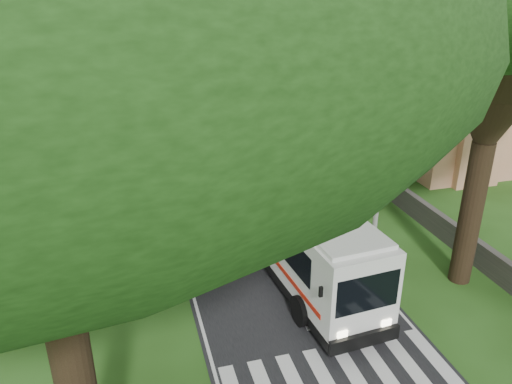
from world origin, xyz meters
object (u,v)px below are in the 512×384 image
object	(u,v)px
pole_far	(214,51)
distant_car_a	(161,107)
church	(427,75)
pole_near	(381,162)
pole_mid	(261,82)
coach_bus	(287,220)
distant_car_b	(161,81)
distant_car_c	(183,69)
pedestrian	(122,219)

from	to	relation	value
pole_far	distant_car_a	bearing A→B (deg)	-122.11
church	pole_far	world-z (taller)	church
church	pole_near	world-z (taller)	church
pole_mid	pole_far	xyz separation A→B (m)	(0.00, 20.00, 0.00)
pole_far	coach_bus	distance (m)	40.84
pole_far	distant_car_b	bearing A→B (deg)	165.29
pole_far	distant_car_a	size ratio (longest dim) A/B	1.80
pole_mid	distant_car_b	bearing A→B (deg)	106.23
distant_car_c	pedestrian	xyz separation A→B (m)	(-9.39, -45.62, 0.30)
pole_far	distant_car_c	size ratio (longest dim) A/B	1.89
distant_car_a	pedestrian	xyz separation A→B (m)	(-4.32, -24.01, 0.16)
distant_car_a	distant_car_b	xyz separation A→B (m)	(1.27, 13.72, -0.08)
pole_far	distant_car_a	xyz separation A→B (m)	(-7.57, -12.07, -3.39)
pole_near	coach_bus	distance (m)	5.18
pole_mid	distant_car_a	world-z (taller)	pole_mid
church	distant_car_c	xyz separation A→B (m)	(-14.86, 34.00, -4.27)
distant_car_c	pole_far	bearing A→B (deg)	84.75
pole_mid	distant_car_c	world-z (taller)	pole_mid
pole_far	distant_car_c	distance (m)	10.48
church	pole_mid	size ratio (longest dim) A/B	3.00
distant_car_b	distant_car_c	xyz separation A→B (m)	(3.80, 7.89, -0.06)
distant_car_c	pedestrian	distance (m)	46.57
distant_car_b	pole_far	bearing A→B (deg)	-28.06
pole_far	pedestrian	size ratio (longest dim) A/B	4.22
church	pedestrian	distance (m)	27.19
pole_far	distant_car_b	size ratio (longest dim) A/B	1.96
church	pole_mid	xyz separation A→B (m)	(-12.36, 4.45, -0.73)
coach_bus	distant_car_b	size ratio (longest dim) A/B	3.24
pole_mid	distant_car_a	xyz separation A→B (m)	(-7.57, 7.93, -3.39)
distant_car_c	coach_bus	bearing A→B (deg)	67.55
coach_bus	distant_car_a	xyz separation A→B (m)	(-2.87, 28.45, -1.28)
church	pedestrian	size ratio (longest dim) A/B	12.67
pole_near	distant_car_a	size ratio (longest dim) A/B	1.80
church	distant_car_a	bearing A→B (deg)	148.14
pole_mid	pole_near	bearing A→B (deg)	-90.00
coach_bus	distant_car_c	xyz separation A→B (m)	(2.21, 50.06, -1.43)
church	pedestrian	bearing A→B (deg)	-154.41
church	pole_mid	world-z (taller)	church
church	distant_car_c	world-z (taller)	church
distant_car_b	pedestrian	xyz separation A→B (m)	(-5.59, -37.73, 0.24)
church	pole_near	bearing A→B (deg)	-128.50
distant_car_b	distant_car_c	distance (m)	8.76
pole_far	coach_bus	size ratio (longest dim) A/B	0.61
pole_mid	distant_car_c	xyz separation A→B (m)	(-2.50, 29.54, -3.54)
coach_bus	distant_car_c	distance (m)	50.13
pole_mid	pole_far	bearing A→B (deg)	90.00
pedestrian	pole_near	bearing A→B (deg)	-109.88
church	pole_mid	distance (m)	13.16
distant_car_b	pole_mid	bearing A→B (deg)	-87.12
distant_car_a	church	bearing A→B (deg)	155.06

